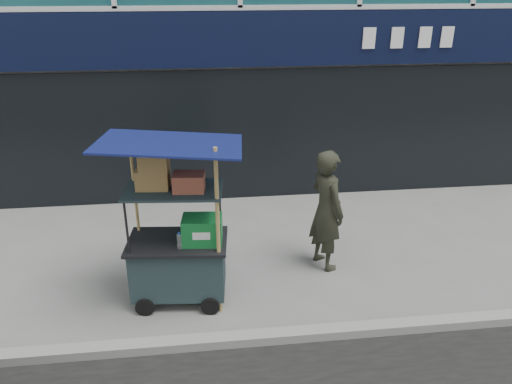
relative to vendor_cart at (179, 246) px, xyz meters
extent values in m
plane|color=slate|center=(1.08, -0.77, -0.78)|extent=(80.00, 80.00, 0.00)
cube|color=gray|center=(1.08, -0.97, -0.72)|extent=(80.00, 0.18, 0.12)
cube|color=black|center=(1.08, 3.09, 2.12)|extent=(15.68, 0.06, 0.90)
cube|color=black|center=(1.08, 3.13, 0.42)|extent=(15.68, 0.04, 2.40)
cube|color=#1A2A2D|center=(-0.02, 0.01, -0.30)|extent=(1.21, 0.78, 0.67)
cylinder|color=black|center=(-0.45, -0.31, -0.66)|extent=(0.23, 0.07, 0.23)
cylinder|color=black|center=(0.35, -0.38, -0.66)|extent=(0.23, 0.07, 0.23)
cube|color=black|center=(-0.02, 0.01, 0.06)|extent=(1.30, 0.86, 0.04)
cylinder|color=black|center=(-0.57, -0.23, 0.40)|extent=(0.03, 0.03, 0.72)
cylinder|color=black|center=(0.48, -0.33, 0.40)|extent=(0.03, 0.03, 0.72)
cylinder|color=black|center=(-0.52, 0.34, 0.40)|extent=(0.03, 0.03, 0.72)
cylinder|color=black|center=(0.54, 0.25, 0.40)|extent=(0.03, 0.03, 0.72)
cube|color=#1A2A2D|center=(-0.02, 0.01, 0.76)|extent=(1.21, 0.78, 0.03)
cylinder|color=#9B8146|center=(0.48, -0.33, 0.31)|extent=(0.05, 0.05, 2.17)
cylinder|color=#9B8146|center=(-0.52, 0.34, 0.26)|extent=(0.04, 0.04, 2.07)
cube|color=#0D0C47|center=(-0.02, 0.01, 1.34)|extent=(1.73, 1.30, 0.19)
cube|color=#0E5923|center=(0.30, -0.07, 0.25)|extent=(0.51, 0.38, 0.34)
cylinder|color=silver|center=(0.02, -0.19, 0.18)|extent=(0.07, 0.07, 0.19)
cylinder|color=#1745B3|center=(0.02, -0.19, 0.28)|extent=(0.03, 0.03, 0.02)
cube|color=brown|center=(-0.25, 0.08, 0.90)|extent=(0.41, 0.32, 0.24)
cube|color=#976142|center=(0.17, -0.06, 0.89)|extent=(0.39, 0.30, 0.21)
cube|color=brown|center=(-0.22, 0.06, 1.12)|extent=(0.36, 0.28, 0.19)
imported|color=black|center=(2.04, 0.60, 0.10)|extent=(0.63, 0.75, 1.76)
camera|label=1|loc=(0.32, -5.52, 3.12)|focal=35.00mm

